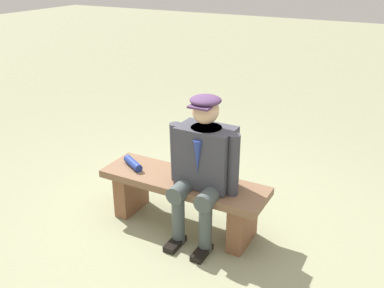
% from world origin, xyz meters
% --- Properties ---
extents(ground_plane, '(30.00, 30.00, 0.00)m').
position_xyz_m(ground_plane, '(0.00, 0.00, 0.00)').
color(ground_plane, gray).
extents(bench, '(1.51, 0.46, 0.48)m').
position_xyz_m(bench, '(0.00, 0.00, 0.33)').
color(bench, brown).
rests_on(bench, ground).
extents(seated_man, '(0.63, 0.58, 1.27)m').
position_xyz_m(seated_man, '(-0.22, 0.05, 0.71)').
color(seated_man, '#3B3B46').
rests_on(seated_man, ground).
extents(rolled_magazine, '(0.26, 0.19, 0.07)m').
position_xyz_m(rolled_magazine, '(0.52, 0.02, 0.52)').
color(rolled_magazine, navy).
rests_on(rolled_magazine, bench).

